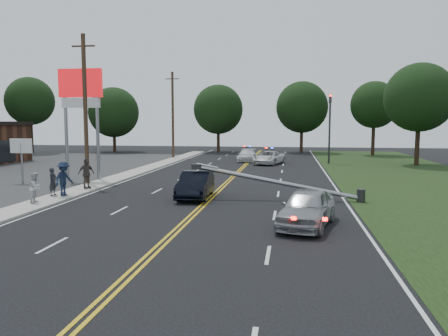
% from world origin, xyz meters
% --- Properties ---
extents(ground, '(120.00, 120.00, 0.00)m').
position_xyz_m(ground, '(0.00, 0.00, 0.00)').
color(ground, black).
rests_on(ground, ground).
extents(sidewalk, '(1.80, 70.00, 0.12)m').
position_xyz_m(sidewalk, '(-8.40, 10.00, 0.06)').
color(sidewalk, '#ABA69B').
rests_on(sidewalk, ground).
extents(centerline_yellow, '(0.36, 80.00, 0.00)m').
position_xyz_m(centerline_yellow, '(0.00, 10.00, 0.01)').
color(centerline_yellow, gold).
rests_on(centerline_yellow, ground).
extents(pylon_sign, '(3.20, 0.35, 8.00)m').
position_xyz_m(pylon_sign, '(-10.50, 14.00, 6.00)').
color(pylon_sign, gray).
rests_on(pylon_sign, ground).
extents(small_sign, '(1.60, 0.14, 3.10)m').
position_xyz_m(small_sign, '(-14.00, 12.00, 2.33)').
color(small_sign, gray).
rests_on(small_sign, ground).
extents(traffic_signal, '(0.28, 0.41, 7.05)m').
position_xyz_m(traffic_signal, '(8.30, 30.00, 4.21)').
color(traffic_signal, '#2D2D30').
rests_on(traffic_signal, ground).
extents(fallen_streetlight, '(9.36, 0.44, 1.91)m').
position_xyz_m(fallen_streetlight, '(4.19, 8.00, 0.92)').
color(fallen_streetlight, '#2D2D30').
rests_on(fallen_streetlight, ground).
extents(utility_pole_mid, '(1.60, 0.28, 10.00)m').
position_xyz_m(utility_pole_mid, '(-9.20, 12.00, 5.08)').
color(utility_pole_mid, '#382619').
rests_on(utility_pole_mid, ground).
extents(utility_pole_far, '(1.60, 0.28, 10.00)m').
position_xyz_m(utility_pole_far, '(-9.20, 34.00, 5.08)').
color(utility_pole_far, '#382619').
rests_on(utility_pole_far, ground).
extents(tree_4, '(6.43, 6.43, 10.28)m').
position_xyz_m(tree_4, '(-30.46, 39.23, 7.05)').
color(tree_4, black).
rests_on(tree_4, ground).
extents(tree_5, '(7.09, 7.09, 9.16)m').
position_xyz_m(tree_5, '(-20.49, 43.74, 5.61)').
color(tree_5, black).
rests_on(tree_5, ground).
extents(tree_6, '(6.97, 6.97, 9.50)m').
position_xyz_m(tree_6, '(-5.75, 45.67, 6.01)').
color(tree_6, black).
rests_on(tree_6, ground).
extents(tree_7, '(7.14, 7.14, 9.87)m').
position_xyz_m(tree_7, '(5.92, 46.39, 6.29)').
color(tree_7, black).
rests_on(tree_7, ground).
extents(tree_8, '(5.96, 5.96, 9.41)m').
position_xyz_m(tree_8, '(14.85, 42.46, 6.41)').
color(tree_8, black).
rests_on(tree_8, ground).
extents(tree_9, '(6.66, 6.66, 9.94)m').
position_xyz_m(tree_9, '(16.69, 29.48, 6.60)').
color(tree_9, black).
rests_on(tree_9, ground).
extents(crashed_sedan, '(1.73, 4.53, 1.47)m').
position_xyz_m(crashed_sedan, '(-0.86, 8.06, 0.74)').
color(crashed_sedan, black).
rests_on(crashed_sedan, ground).
extents(waiting_sedan, '(2.85, 4.79, 1.53)m').
position_xyz_m(waiting_sedan, '(5.06, 2.12, 0.76)').
color(waiting_sedan, '#9B9CA2').
rests_on(waiting_sedan, ground).
extents(emergency_a, '(3.46, 5.15, 1.31)m').
position_xyz_m(emergency_a, '(2.27, 28.41, 0.66)').
color(emergency_a, silver).
rests_on(emergency_a, ground).
extents(emergency_b, '(1.84, 4.48, 1.30)m').
position_xyz_m(emergency_b, '(-0.23, 31.20, 0.65)').
color(emergency_b, silver).
rests_on(emergency_b, ground).
extents(bystander_a, '(0.42, 0.60, 1.57)m').
position_xyz_m(bystander_a, '(-8.78, 6.91, 0.90)').
color(bystander_a, '#24252B').
rests_on(bystander_a, sidewalk).
extents(bystander_b, '(0.69, 0.83, 1.55)m').
position_xyz_m(bystander_b, '(-8.52, 4.80, 0.90)').
color(bystander_b, silver).
rests_on(bystander_b, sidewalk).
extents(bystander_c, '(0.99, 1.38, 1.92)m').
position_xyz_m(bystander_c, '(-8.12, 6.91, 1.08)').
color(bystander_c, '#172139').
rests_on(bystander_c, sidewalk).
extents(bystander_d, '(0.96, 1.18, 1.88)m').
position_xyz_m(bystander_d, '(-8.17, 9.72, 1.06)').
color(bystander_d, '#554944').
rests_on(bystander_d, sidewalk).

